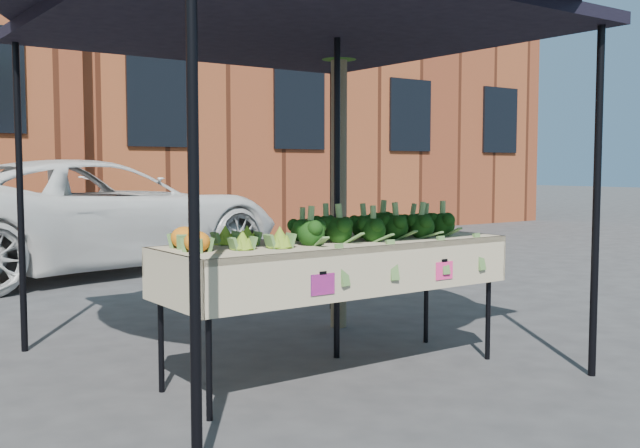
{
  "coord_description": "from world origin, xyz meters",
  "views": [
    {
      "loc": [
        -2.92,
        -3.93,
        1.39
      ],
      "look_at": [
        0.03,
        0.17,
        1.0
      ],
      "focal_mm": 41.68,
      "sensor_mm": 36.0,
      "label": 1
    }
  ],
  "objects": [
    {
      "name": "building_right",
      "position": [
        7.0,
        12.5,
        4.25
      ],
      "size": [
        12.0,
        8.0,
        8.5
      ],
      "primitive_type": "cube",
      "color": "brown",
      "rests_on": "ground"
    },
    {
      "name": "ground",
      "position": [
        0.0,
        0.0,
        0.0
      ],
      "size": [
        90.0,
        90.0,
        0.0
      ],
      "primitive_type": "plane",
      "color": "#303033"
    },
    {
      "name": "table",
      "position": [
        0.03,
        -0.03,
        0.45
      ],
      "size": [
        2.4,
        0.81,
        0.9
      ],
      "color": "tan",
      "rests_on": "ground"
    },
    {
      "name": "vehicle",
      "position": [
        0.4,
        5.89,
        2.68
      ],
      "size": [
        1.94,
        2.71,
        5.35
      ],
      "primitive_type": "imported",
      "rotation": [
        0.0,
        0.0,
        1.77
      ],
      "color": "white",
      "rests_on": "ground"
    },
    {
      "name": "romanesco_cluster",
      "position": [
        -0.63,
        0.0,
        0.99
      ],
      "size": [
        0.4,
        0.54,
        0.17
      ],
      "primitive_type": "ellipsoid",
      "color": "#7FA426",
      "rests_on": "table"
    },
    {
      "name": "broccoli_heap",
      "position": [
        0.36,
        -0.01,
        1.01
      ],
      "size": [
        1.44,
        0.54,
        0.22
      ],
      "primitive_type": "ellipsoid",
      "color": "black",
      "rests_on": "table"
    },
    {
      "name": "canopy",
      "position": [
        -0.06,
        0.4,
        1.37
      ],
      "size": [
        3.16,
        3.16,
        2.74
      ],
      "primitive_type": null,
      "color": "black",
      "rests_on": "ground"
    },
    {
      "name": "street_tree",
      "position": [
        0.94,
        1.16,
        2.01
      ],
      "size": [
        2.04,
        2.04,
        4.02
      ],
      "primitive_type": null,
      "color": "#1E4C14",
      "rests_on": "ground"
    },
    {
      "name": "cauliflower_pair",
      "position": [
        -1.0,
        0.03,
        0.98
      ],
      "size": [
        0.2,
        0.4,
        0.15
      ],
      "primitive_type": "ellipsoid",
      "color": "orange",
      "rests_on": "table"
    }
  ]
}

